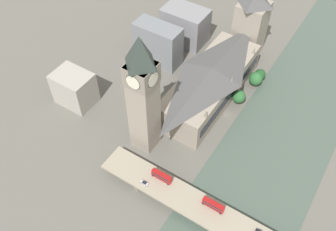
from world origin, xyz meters
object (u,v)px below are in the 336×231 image
Objects in this scene: parliament_hall at (211,83)px; road_bridge at (231,226)px; car_northbound_lead at (144,183)px; clock_tower at (143,93)px; victoria_tower at (251,23)px; double_decker_bus_lead at (213,205)px; double_decker_bus_mid at (162,176)px.

parliament_hall is 92.26m from road_bridge.
road_bridge is 33.21× the size of car_northbound_lead.
clock_tower is 111.02m from victoria_tower.
parliament_hall is at bearing -86.92° from car_northbound_lead.
car_northbound_lead is at bearing 11.19° from double_decker_bus_lead.
parliament_hall is 82.96m from double_decker_bus_lead.
car_northbound_lead is (-4.34, 135.42, -16.91)m from victoria_tower.
road_bridge is 12.78× the size of double_decker_bus_lead.
victoria_tower is 4.44× the size of double_decker_bus_lead.
double_decker_bus_mid is (-10.40, 128.27, -14.72)m from victoria_tower.
road_bridge is at bearing 124.95° from parliament_hall.
victoria_tower is 4.49× the size of double_decker_bus_mid.
double_decker_bus_mid is (-10.34, 72.23, -3.26)m from parliament_hall.
double_decker_bus_lead is 1.01× the size of double_decker_bus_mid.
double_decker_bus_lead reaches higher than car_northbound_lead.
road_bridge is 48.61m from car_northbound_lead.
road_bridge is 12.93m from double_decker_bus_lead.
double_decker_bus_lead is at bearing 119.47° from parliament_hall.
victoria_tower is at bearing -89.94° from parliament_hall.
victoria_tower reaches higher than double_decker_bus_lead.
clock_tower is 44.23m from double_decker_bus_mid.
double_decker_bus_lead is 37.27m from car_northbound_lead.
double_decker_bus_mid reaches higher than car_northbound_lead.
double_decker_bus_mid is at bearing 140.68° from clock_tower.
parliament_hall is 61.57m from clock_tower.
car_northbound_lead is (-17.61, 26.55, -34.12)m from clock_tower.
victoria_tower is 11.54× the size of car_northbound_lead.
double_decker_bus_mid is at bearing 94.64° from victoria_tower.
clock_tower reaches higher than parliament_hall.
parliament_hall is at bearing 90.06° from victoria_tower.
parliament_hall is 1.11× the size of clock_tower.
clock_tower is 6.57× the size of double_decker_bus_lead.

